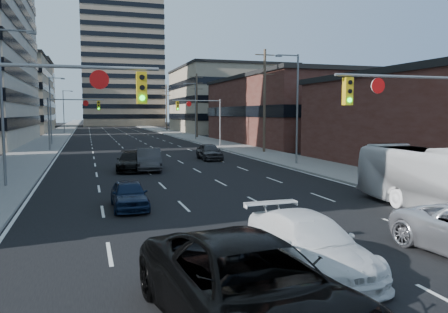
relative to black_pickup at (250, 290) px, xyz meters
The scene contains 27 objects.
road_surface 129.90m from the black_pickup, 88.65° to the left, with size 18.00×300.00×0.02m, color black.
sidewalk_left 130.14m from the black_pickup, 93.72° to the left, with size 5.00×300.00×0.15m, color slate.
sidewalk_right 130.68m from the black_pickup, 83.61° to the left, with size 5.00×300.00×0.15m, color slate.
office_left_far 102.28m from the black_pickup, 101.85° to the left, with size 20.00×30.00×16.00m, color gray.
storefront_right_mid 56.84m from the black_pickup, 61.52° to the left, with size 20.00×30.00×9.00m, color #472119.
office_right_far 92.43m from the black_pickup, 72.29° to the left, with size 22.00×28.00×14.00m, color gray.
apartment_tower 152.74m from the black_pickup, 86.54° to the left, with size 26.00×26.00×58.00m, color gray.
bg_block_left 142.36m from the black_pickup, 100.11° to the left, with size 24.00×24.00×20.00m, color #ADA089.
bg_block_right 134.61m from the black_pickup, 74.90° to the left, with size 22.00×22.00×12.00m, color gray.
signal_near_left 9.63m from the black_pickup, 119.25° to the left, with size 6.59×0.33×6.00m.
signal_near_right 13.55m from the black_pickup, 36.81° to the left, with size 6.59×0.33×6.00m.
signal_far_left 45.23m from the black_pickup, 95.89° to the left, with size 6.09×0.33×6.00m.
signal_far_right 46.25m from the black_pickup, 76.55° to the left, with size 6.09×0.33×6.00m.
utility_pole_block 39.27m from the black_pickup, 66.96° to the left, with size 2.20×0.28×11.00m.
utility_pole_midblock 67.78m from the black_pickup, 76.96° to the left, with size 2.20×0.28×11.00m.
utility_pole_distant 97.19m from the black_pickup, 80.96° to the left, with size 2.20×0.28×11.00m.
streetlight_left_near 21.56m from the black_pickup, 110.15° to the left, with size 2.03×0.22×9.00m.
streetlight_left_mid 55.50m from the black_pickup, 97.57° to the left, with size 2.03×0.22×9.00m.
streetlight_left_far 90.26m from the black_pickup, 94.64° to the left, with size 2.03×0.22×9.00m.
streetlight_right_near 28.54m from the black_pickup, 61.70° to the left, with size 2.03×0.22×9.00m.
streetlight_right_far 61.48m from the black_pickup, 77.39° to the left, with size 2.03×0.22×9.00m.
black_pickup is the anchor object (origin of this frame).
white_van 3.93m from the black_pickup, 45.42° to the left, with size 2.11×5.20×1.51m, color white.
sedan_blue 12.25m from the black_pickup, 95.50° to the left, with size 1.53×3.80×1.30m, color #0C1932.
sedan_grey_center 25.22m from the black_pickup, 86.70° to the left, with size 1.73×4.96×1.63m, color #2B2B2D.
sedan_black_far 25.25m from the black_pickup, 89.70° to the left, with size 1.96×4.82×1.40m, color black.
sedan_grey_right 31.96m from the black_pickup, 75.91° to the left, with size 1.78×4.43×1.51m, color #343336.
Camera 1 is at (-5.94, -7.38, 4.28)m, focal length 35.00 mm.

